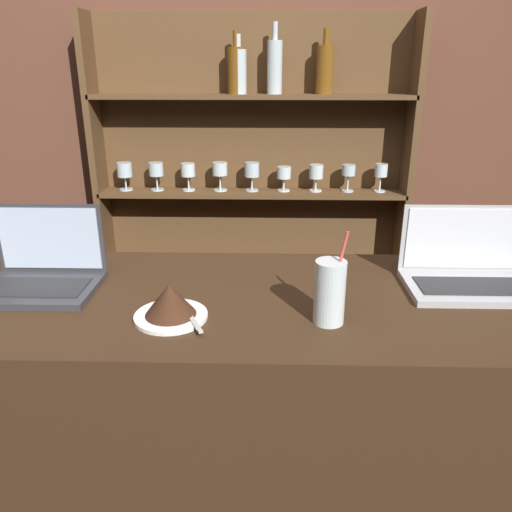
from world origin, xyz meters
TOP-DOWN VIEW (x-y plane):
  - bar_counter at (0.00, 0.32)m, footprint 1.99×0.64m
  - back_wall at (0.00, 1.61)m, footprint 7.00×0.06m
  - back_shelf at (0.12, 1.54)m, footprint 1.49×0.18m
  - laptop_near at (-0.41, 0.36)m, footprint 0.30×0.22m
  - laptop_far at (0.75, 0.40)m, footprint 0.35×0.21m
  - cake_plate at (-0.03, 0.19)m, footprint 0.18×0.18m
  - water_glass at (0.35, 0.18)m, footprint 0.07×0.07m

SIDE VIEW (x-z plane):
  - bar_counter at x=0.00m, z-range 0.00..0.98m
  - back_shelf at x=0.12m, z-range 0.06..1.84m
  - cake_plate at x=-0.03m, z-range 0.98..1.07m
  - laptop_far at x=0.75m, z-range 0.93..1.13m
  - laptop_near at x=-0.41m, z-range 0.92..1.14m
  - water_glass at x=0.35m, z-range 0.95..1.17m
  - back_wall at x=0.00m, z-range 0.00..2.70m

